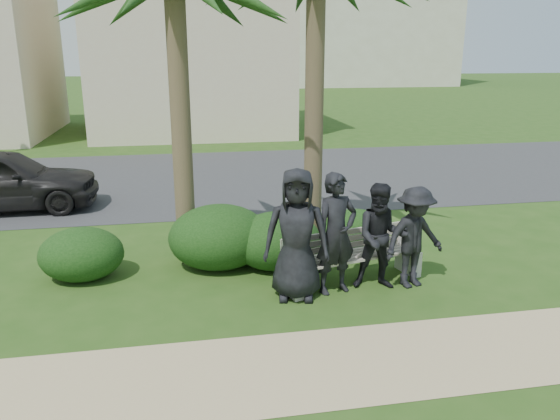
# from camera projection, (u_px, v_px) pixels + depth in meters

# --- Properties ---
(ground) EXTENTS (160.00, 160.00, 0.00)m
(ground) POSITION_uv_depth(u_px,v_px,m) (304.00, 296.00, 7.82)
(ground) COLOR #264915
(ground) RESTS_ON ground
(footpath) EXTENTS (30.00, 1.60, 0.01)m
(footpath) POSITION_uv_depth(u_px,v_px,m) (340.00, 364.00, 6.12)
(footpath) COLOR tan
(footpath) RESTS_ON ground
(asphalt_street) EXTENTS (160.00, 8.00, 0.01)m
(asphalt_street) POSITION_uv_depth(u_px,v_px,m) (241.00, 177.00, 15.38)
(asphalt_street) COLOR #2D2D30
(asphalt_street) RESTS_ON ground
(stucco_bldg_right) EXTENTS (8.40, 8.40, 7.30)m
(stucco_bldg_right) POSITION_uv_depth(u_px,v_px,m) (190.00, 45.00, 23.63)
(stucco_bldg_right) COLOR beige
(stucco_bldg_right) RESTS_ON ground
(park_bench) EXTENTS (2.30, 1.00, 0.76)m
(park_bench) POSITION_uv_depth(u_px,v_px,m) (353.00, 261.00, 8.23)
(park_bench) COLOR #A89C8D
(park_bench) RESTS_ON ground
(man_a) EXTENTS (1.02, 0.78, 1.87)m
(man_a) POSITION_uv_depth(u_px,v_px,m) (296.00, 235.00, 7.56)
(man_a) COLOR black
(man_a) RESTS_ON ground
(man_b) EXTENTS (0.74, 0.59, 1.77)m
(man_b) POSITION_uv_depth(u_px,v_px,m) (336.00, 234.00, 7.76)
(man_b) COLOR black
(man_b) RESTS_ON ground
(man_c) EXTENTS (0.88, 0.75, 1.58)m
(man_c) POSITION_uv_depth(u_px,v_px,m) (381.00, 237.00, 7.92)
(man_c) COLOR black
(man_c) RESTS_ON ground
(man_d) EXTENTS (1.10, 0.80, 1.52)m
(man_d) POSITION_uv_depth(u_px,v_px,m) (414.00, 237.00, 7.98)
(man_d) COLOR black
(man_d) RESTS_ON ground
(hedge_a) EXTENTS (1.28, 1.05, 0.83)m
(hedge_a) POSITION_uv_depth(u_px,v_px,m) (81.00, 253.00, 8.35)
(hedge_a) COLOR black
(hedge_a) RESTS_ON ground
(hedge_b) EXTENTS (1.63, 1.34, 1.06)m
(hedge_b) POSITION_uv_depth(u_px,v_px,m) (219.00, 235.00, 8.81)
(hedge_b) COLOR black
(hedge_b) RESTS_ON ground
(hedge_c) EXTENTS (1.12, 0.92, 0.73)m
(hedge_c) POSITION_uv_depth(u_px,v_px,m) (238.00, 241.00, 9.02)
(hedge_c) COLOR black
(hedge_c) RESTS_ON ground
(hedge_d) EXTENTS (1.45, 1.19, 0.94)m
(hedge_d) POSITION_uv_depth(u_px,v_px,m) (277.00, 239.00, 8.79)
(hedge_d) COLOR black
(hedge_d) RESTS_ON ground
(hedge_e) EXTENTS (1.18, 0.98, 0.77)m
(hedge_e) POSITION_uv_depth(u_px,v_px,m) (355.00, 230.00, 9.53)
(hedge_e) COLOR black
(hedge_e) RESTS_ON ground
(car_a) EXTENTS (4.05, 1.66, 1.37)m
(car_a) POSITION_uv_depth(u_px,v_px,m) (1.00, 180.00, 11.92)
(car_a) COLOR black
(car_a) RESTS_ON ground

